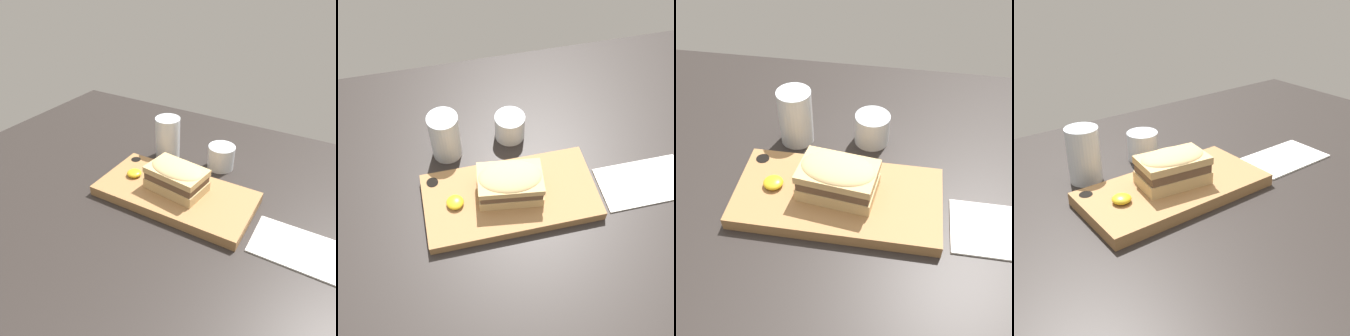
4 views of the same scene
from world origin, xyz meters
TOP-DOWN VIEW (x-y plane):
  - dining_table at (0.00, 0.00)cm, footprint 157.37×108.34cm
  - serving_board at (-8.42, 3.74)cm, footprint 38.71×19.22cm
  - sandwich at (-8.33, 4.17)cm, footprint 15.07×10.61cm
  - mustard_dollop at (-20.74, 3.76)cm, footprint 3.81×3.81cm
  - water_glass at (-20.30, 20.62)cm, footprint 7.23×7.23cm
  - wine_glass at (-4.06, 22.72)cm, footprint 7.52×7.52cm
  - napkin at (23.18, 1.38)cm, footprint 21.02×12.29cm

SIDE VIEW (x-z plane):
  - dining_table at x=0.00cm, z-range 0.00..2.00cm
  - napkin at x=23.18cm, z-range 2.00..2.40cm
  - serving_board at x=-8.42cm, z-range 1.97..4.58cm
  - wine_glass at x=-4.06cm, z-range 1.70..8.47cm
  - mustard_dollop at x=-20.74cm, z-range 4.55..6.07cm
  - water_glass at x=-20.30cm, z-range 1.17..13.60cm
  - sandwich at x=-8.33cm, z-range 4.82..11.87cm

